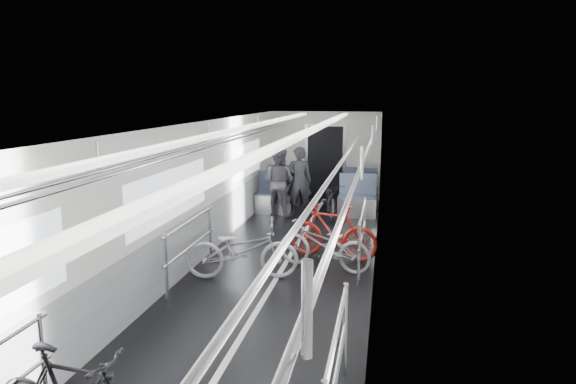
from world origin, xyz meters
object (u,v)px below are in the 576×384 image
bike_left_far (242,250)px  bike_aisle (330,200)px  bike_right_far (333,232)px  person_standing (299,182)px  person_seated (279,182)px  bike_right_mid (324,244)px

bike_left_far → bike_aisle: bearing=-23.9°
bike_right_far → person_standing: 3.30m
bike_left_far → person_standing: (0.17, 4.34, 0.37)m
person_seated → bike_aisle: bearing=-160.2°
bike_left_far → person_seated: 4.28m
bike_right_mid → person_seated: (-1.51, 3.60, 0.39)m
bike_right_mid → person_standing: person_standing is taller
bike_left_far → person_seated: bearing=-7.8°
person_standing → person_seated: person_standing is taller
person_seated → bike_left_far: bearing=110.2°
bike_left_far → bike_aisle: bike_left_far is taller
bike_left_far → bike_aisle: 4.44m
person_standing → bike_right_mid: bearing=89.5°
bike_aisle → person_seated: 1.29m
bike_right_mid → person_seated: 3.93m
bike_right_mid → bike_aisle: bike_right_mid is taller
person_standing → person_seated: (-0.47, -0.08, -0.02)m
bike_left_far → bike_right_mid: (1.21, 0.66, -0.04)m
bike_left_far → person_seated: person_seated is taller
bike_aisle → person_seated: size_ratio=0.98×
bike_right_far → person_standing: size_ratio=0.98×
bike_right_mid → person_standing: bearing=-148.2°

